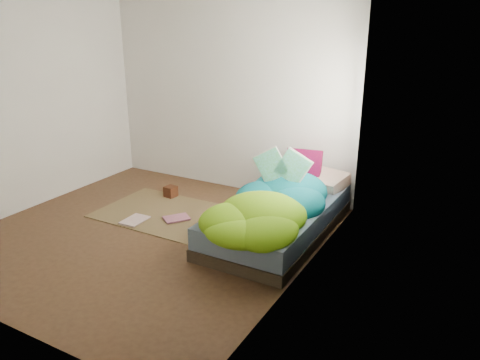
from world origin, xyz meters
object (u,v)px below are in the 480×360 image
object	(u,v)px
wooden_box	(171,191)
pillow_magenta	(304,167)
open_book	(282,157)
bed	(278,219)
floor_book_b	(174,215)
floor_book_a	(127,219)

from	to	relation	value
wooden_box	pillow_magenta	bearing A→B (deg)	15.52
pillow_magenta	wooden_box	world-z (taller)	pillow_magenta
pillow_magenta	open_book	bearing A→B (deg)	-100.41
pillow_magenta	open_book	world-z (taller)	open_book
bed	pillow_magenta	bearing A→B (deg)	91.78
wooden_box	floor_book_b	world-z (taller)	wooden_box
open_book	wooden_box	world-z (taller)	open_book
bed	wooden_box	xyz separation A→B (m)	(-1.66, 0.29, -0.09)
wooden_box	floor_book_b	size ratio (longest dim) A/B	0.49
pillow_magenta	floor_book_b	bearing A→B (deg)	-152.90
bed	floor_book_a	bearing A→B (deg)	-161.80
pillow_magenta	open_book	size ratio (longest dim) A/B	0.81
open_book	wooden_box	distance (m)	1.82
bed	open_book	size ratio (longest dim) A/B	3.96
bed	floor_book_a	xyz separation A→B (m)	(-1.66, -0.55, -0.14)
wooden_box	floor_book_a	bearing A→B (deg)	-89.76
open_book	floor_book_b	world-z (taller)	open_book
floor_book_b	open_book	bearing A→B (deg)	49.97
bed	pillow_magenta	xyz separation A→B (m)	(-0.02, 0.75, 0.38)
open_book	floor_book_a	size ratio (longest dim) A/B	1.64
open_book	pillow_magenta	bearing A→B (deg)	78.02
pillow_magenta	wooden_box	distance (m)	1.76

